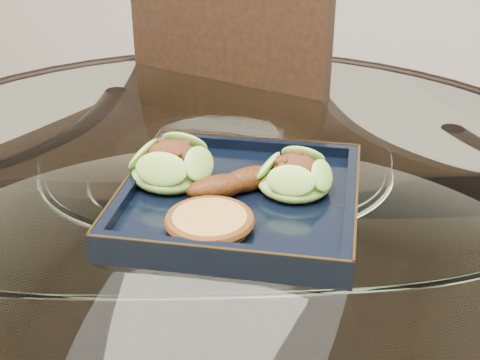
# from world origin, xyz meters

# --- Properties ---
(dining_table) EXTENTS (1.13, 1.13, 0.77)m
(dining_table) POSITION_xyz_m (-0.00, -0.00, 0.60)
(dining_table) COLOR white
(dining_table) RESTS_ON ground
(dining_chair) EXTENTS (0.49, 0.49, 0.95)m
(dining_chair) POSITION_xyz_m (-0.14, 0.27, 0.53)
(dining_chair) COLOR #321C10
(dining_chair) RESTS_ON ground
(navy_plate) EXTENTS (0.30, 0.30, 0.02)m
(navy_plate) POSITION_xyz_m (0.05, -0.05, 0.77)
(navy_plate) COLOR black
(navy_plate) RESTS_ON dining_table
(lettuce_wrap_left) EXTENTS (0.13, 0.13, 0.04)m
(lettuce_wrap_left) POSITION_xyz_m (-0.04, -0.04, 0.80)
(lettuce_wrap_left) COLOR #578D29
(lettuce_wrap_left) RESTS_ON navy_plate
(lettuce_wrap_right) EXTENTS (0.11, 0.11, 0.03)m
(lettuce_wrap_right) POSITION_xyz_m (0.10, -0.02, 0.80)
(lettuce_wrap_right) COLOR #67AB31
(lettuce_wrap_right) RESTS_ON navy_plate
(roasted_plantain) EXTENTS (0.13, 0.13, 0.03)m
(roasted_plantain) POSITION_xyz_m (0.05, -0.04, 0.80)
(roasted_plantain) COLOR #5B2709
(roasted_plantain) RESTS_ON navy_plate
(crumb_patty) EXTENTS (0.09, 0.09, 0.02)m
(crumb_patty) POSITION_xyz_m (0.04, -0.13, 0.79)
(crumb_patty) COLOR #AB7F39
(crumb_patty) RESTS_ON navy_plate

